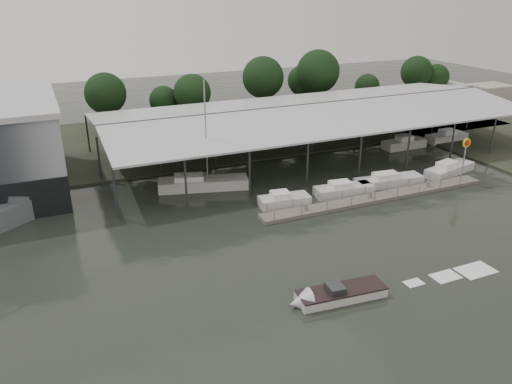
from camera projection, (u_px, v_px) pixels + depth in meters
name	position (u px, v px, depth m)	size (l,w,h in m)	color
ground	(300.00, 273.00, 40.90)	(200.00, 200.00, 0.00)	#232921
land_strip_far	(170.00, 139.00, 76.38)	(140.00, 30.00, 0.30)	#313729
covered_boat_shed	(314.00, 109.00, 68.56)	(58.24, 24.00, 6.96)	#B9BBBE
floating_dock	(377.00, 198.00, 54.86)	(28.00, 2.00, 1.40)	#67625B
shell_fuel_sign	(465.00, 152.00, 57.90)	(1.10, 0.18, 5.55)	gray
distant_commercial_buildings	(454.00, 93.00, 99.96)	(22.00, 8.00, 4.00)	#9D968A
white_sailboat	(202.00, 183.00, 57.59)	(10.58, 5.14, 13.03)	silver
speedboat_underway	(334.00, 295.00, 37.22)	(18.56, 3.75, 2.00)	silver
moored_cruiser_0	(284.00, 200.00, 53.18)	(5.65, 2.84, 1.70)	silver
moored_cruiser_1	(343.00, 190.00, 55.91)	(6.88, 2.90, 1.70)	silver
moored_cruiser_2	(388.00, 181.00, 58.49)	(8.48, 3.03, 1.70)	silver
moored_cruiser_3	(449.00, 169.00, 62.18)	(7.90, 3.92, 1.70)	silver
horizon_tree_line	(288.00, 80.00, 87.49)	(68.80, 10.14, 11.50)	#311F15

